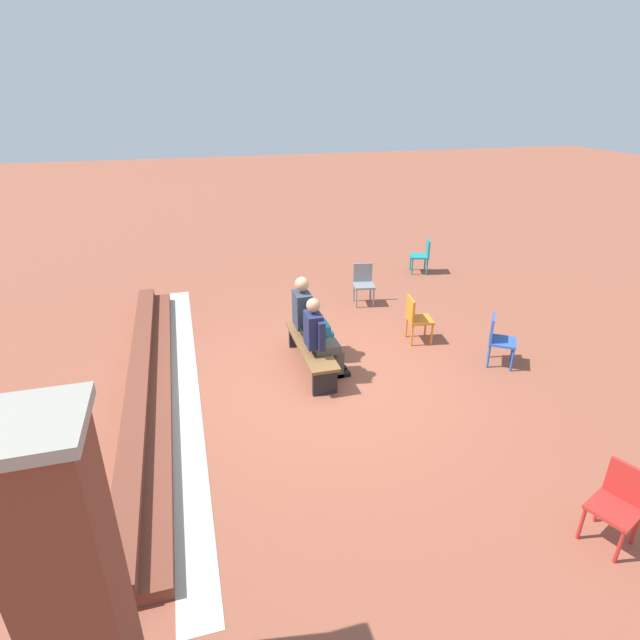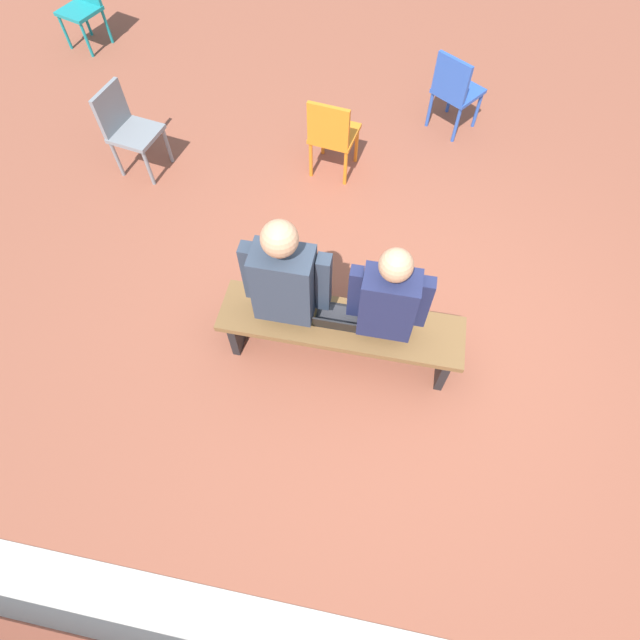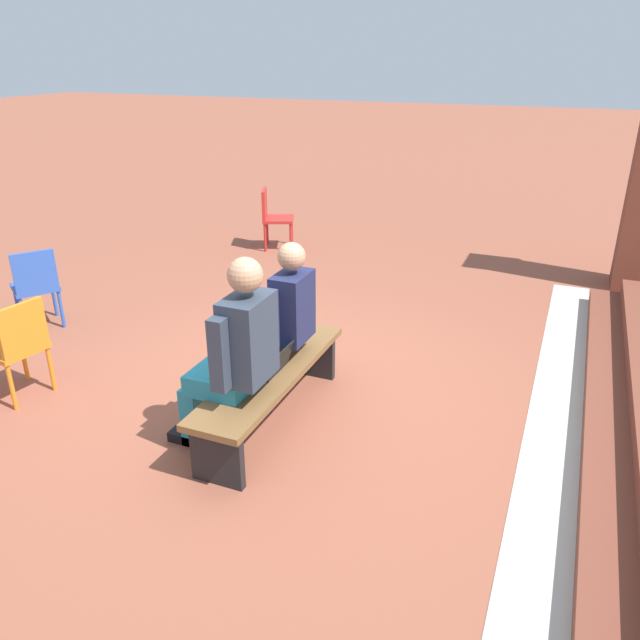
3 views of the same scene
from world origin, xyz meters
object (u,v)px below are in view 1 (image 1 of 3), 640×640
Objects in this scene: person_student at (320,336)px; plastic_chair_near_bench_right at (619,501)px; laptop at (310,340)px; plastic_chair_far_left at (498,337)px; plastic_chair_mid_courtyard at (416,317)px; plastic_chair_foreground at (363,281)px; bench at (311,349)px; plastic_chair_far_right at (423,254)px; person_adult at (309,316)px.

plastic_chair_near_bench_right is (-3.79, -1.97, -0.24)m from person_student.
laptop is 3.06m from plastic_chair_far_left.
plastic_chair_near_bench_right is at bearing 179.95° from plastic_chair_mid_courtyard.
plastic_chair_foreground is at bearing 21.51° from plastic_chair_far_left.
laptop is at bearing 24.05° from bench.
plastic_chair_mid_courtyard is (0.74, -1.97, -0.24)m from person_student.
plastic_chair_far_left and plastic_chair_far_right have the same top height.
plastic_chair_foreground is (1.99, -1.69, -0.28)m from person_adult.
bench is 2.14× the size of plastic_chair_near_bench_right.
laptop is 2.95m from plastic_chair_foreground.
plastic_chair_mid_courtyard and plastic_chair_far_left have the same top height.
bench is 2.14× the size of plastic_chair_foreground.
person_adult is 5.11m from plastic_chair_far_right.
plastic_chair_mid_courtyard is (-1.94, -0.27, 0.00)m from plastic_chair_foreground.
plastic_chair_far_right reaches higher than bench.
plastic_chair_near_bench_right is at bearing 167.12° from plastic_chair_far_right.
plastic_chair_far_left is 1.00× the size of plastic_chair_far_right.
plastic_chair_near_bench_right is 4.53m from plastic_chair_mid_courtyard.
person_adult reaches higher than laptop.
plastic_chair_far_left is (-0.37, -2.90, -0.24)m from person_student.
plastic_chair_mid_courtyard is at bearing 39.97° from plastic_chair_far_left.
person_adult is 4.90m from plastic_chair_near_bench_right.
plastic_chair_near_bench_right reaches higher than laptop.
laptop is at bearing 76.81° from plastic_chair_far_left.
person_student is 2.93m from plastic_chair_far_left.
bench is 0.56m from person_adult.
person_adult reaches higher than plastic_chair_mid_courtyard.
plastic_chair_far_right is (3.39, -1.81, 0.00)m from plastic_chair_mid_courtyard.
plastic_chair_far_left is (-3.05, -1.20, 0.00)m from plastic_chair_foreground.
plastic_chair_far_left is at bearing -140.03° from plastic_chair_mid_courtyard.
plastic_chair_near_bench_right is (-4.10, -2.03, 0.13)m from bench.
plastic_chair_far_left is (3.43, -0.93, 0.00)m from plastic_chair_near_bench_right.
person_adult is 0.45m from laptop.
person_adult reaches higher than plastic_chair_far_left.
plastic_chair_foreground is 6.48m from plastic_chair_near_bench_right.
plastic_chair_mid_courtyard is at bearing -0.05° from plastic_chair_near_bench_right.
person_adult is at bearing 69.87° from plastic_chair_far_left.
plastic_chair_mid_courtyard is (0.44, -2.04, 0.13)m from bench.
plastic_chair_far_left is at bearing -110.13° from person_adult.
plastic_chair_near_bench_right and plastic_chair_far_right have the same top height.
laptop is (0.03, 0.01, 0.15)m from bench.
plastic_chair_foreground reaches higher than bench.
bench is at bearing 169.38° from person_adult.
person_adult is 1.71× the size of plastic_chair_foreground.
person_student is 4.21× the size of laptop.
bench is 2.14× the size of plastic_chair_far_right.
person_adult reaches higher than plastic_chair_far_right.
plastic_chair_far_left is at bearing 168.93° from plastic_chair_far_right.
plastic_chair_far_right is at bearing -45.15° from bench.
plastic_chair_far_right is (3.44, -3.77, -0.28)m from person_adult.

